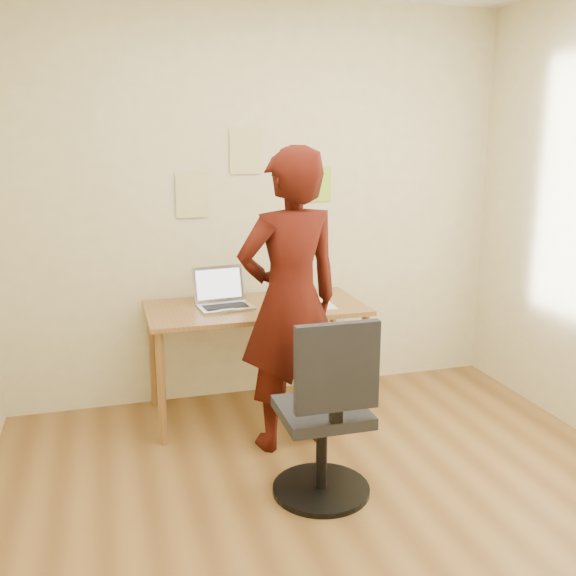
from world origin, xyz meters
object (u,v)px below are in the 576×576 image
object	(u,v)px
desk	(256,318)
person	(290,302)
office_chair	(326,423)
phone	(299,311)
laptop	(223,299)

from	to	relation	value
desk	person	world-z (taller)	person
office_chair	person	xyz separation A→B (m)	(0.00, 0.64, 0.47)
phone	person	xyz separation A→B (m)	(-0.14, -0.28, 0.14)
person	office_chair	bearing A→B (deg)	79.94
desk	person	xyz separation A→B (m)	(0.09, -0.49, 0.23)
laptop	office_chair	xyz separation A→B (m)	(0.29, -1.18, -0.37)
phone	office_chair	xyz separation A→B (m)	(-0.14, -0.93, -0.33)
phone	office_chair	bearing A→B (deg)	-89.20
desk	office_chair	xyz separation A→B (m)	(0.09, -1.14, -0.23)
desk	laptop	distance (m)	0.25
desk	office_chair	world-z (taller)	office_chair
desk	laptop	xyz separation A→B (m)	(-0.21, 0.04, 0.14)
laptop	phone	xyz separation A→B (m)	(0.44, -0.25, -0.05)
desk	phone	bearing A→B (deg)	-42.18
desk	person	size ratio (longest dim) A/B	0.79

